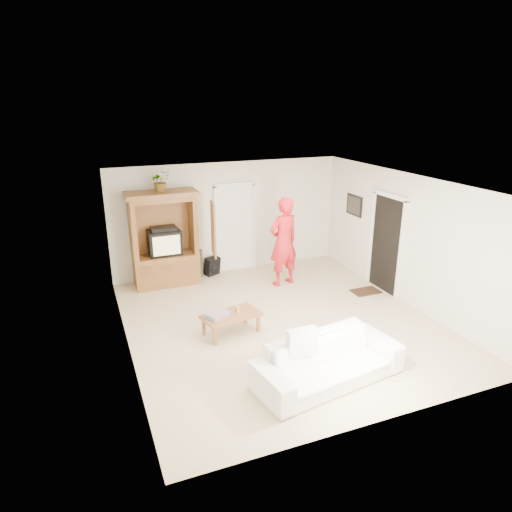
{
  "coord_description": "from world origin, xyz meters",
  "views": [
    {
      "loc": [
        -3.26,
        -6.94,
        3.97
      ],
      "look_at": [
        -0.26,
        0.6,
        1.15
      ],
      "focal_mm": 32.0,
      "sensor_mm": 36.0,
      "label": 1
    }
  ],
  "objects_px": {
    "armoire": "(166,245)",
    "coffee_table": "(231,317)",
    "sofa": "(329,361)",
    "man": "(283,242)"
  },
  "relations": [
    {
      "from": "armoire",
      "to": "coffee_table",
      "type": "bearing_deg",
      "value": -77.89
    },
    {
      "from": "coffee_table",
      "to": "sofa",
      "type": "bearing_deg",
      "value": -77.32
    },
    {
      "from": "sofa",
      "to": "coffee_table",
      "type": "xyz_separation_m",
      "value": [
        -0.86,
        1.89,
        -0.0
      ]
    },
    {
      "from": "armoire",
      "to": "coffee_table",
      "type": "relative_size",
      "value": 1.92
    },
    {
      "from": "man",
      "to": "sofa",
      "type": "relative_size",
      "value": 0.88
    },
    {
      "from": "man",
      "to": "sofa",
      "type": "xyz_separation_m",
      "value": [
        -0.95,
        -3.63,
        -0.66
      ]
    },
    {
      "from": "armoire",
      "to": "sofa",
      "type": "relative_size",
      "value": 0.93
    },
    {
      "from": "man",
      "to": "coffee_table",
      "type": "xyz_separation_m",
      "value": [
        -1.81,
        -1.74,
        -0.67
      ]
    },
    {
      "from": "man",
      "to": "coffee_table",
      "type": "height_order",
      "value": "man"
    },
    {
      "from": "armoire",
      "to": "man",
      "type": "xyz_separation_m",
      "value": [
        2.4,
        -0.98,
        0.08
      ]
    }
  ]
}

